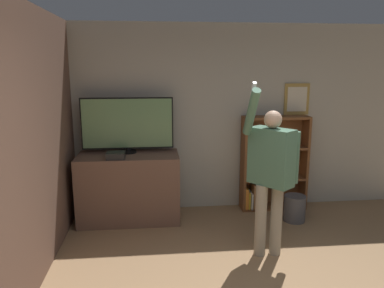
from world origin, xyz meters
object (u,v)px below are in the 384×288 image
waste_bin (295,208)px  game_console (116,155)px  person (271,169)px  television (127,124)px  bookshelf (267,166)px

waste_bin → game_console: bearing=177.6°
game_console → person: size_ratio=0.12×
person → waste_bin: (0.65, 0.88, -0.83)m
television → person: size_ratio=0.64×
bookshelf → game_console: bearing=-169.2°
television → game_console: size_ratio=5.27×
waste_bin → bookshelf: bearing=116.8°
television → person: 2.09m
game_console → waste_bin: bearing=-2.4°
bookshelf → person: person is taller
waste_bin → person: bearing=-126.6°
television → game_console: television is taller
person → waste_bin: person is taller
game_console → bookshelf: bookshelf is taller
game_console → waste_bin: game_console is taller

